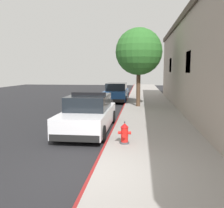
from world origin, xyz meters
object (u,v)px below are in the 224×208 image
at_px(police_cruiser, 89,114).
at_px(fire_hydrant, 125,133).
at_px(parked_car_silver_ahead, 116,93).
at_px(street_tree, 139,52).

height_order(police_cruiser, fire_hydrant, police_cruiser).
relative_size(police_cruiser, parked_car_silver_ahead, 1.00).
xyz_separation_m(police_cruiser, fire_hydrant, (1.71, -2.31, -0.23)).
bearing_deg(street_tree, police_cruiser, -106.88).
bearing_deg(street_tree, parked_car_silver_ahead, 115.30).
distance_m(fire_hydrant, street_tree, 9.74).
distance_m(parked_car_silver_ahead, street_tree, 5.46).
bearing_deg(fire_hydrant, street_tree, 87.75).
height_order(police_cruiser, street_tree, street_tree).
height_order(parked_car_silver_ahead, fire_hydrant, parked_car_silver_ahead).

